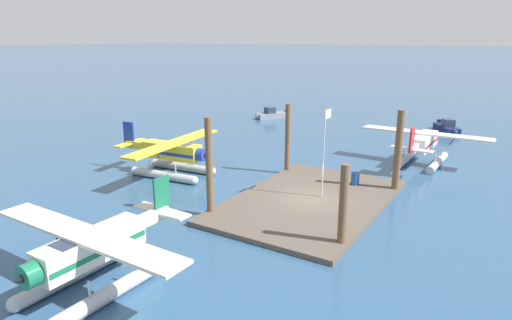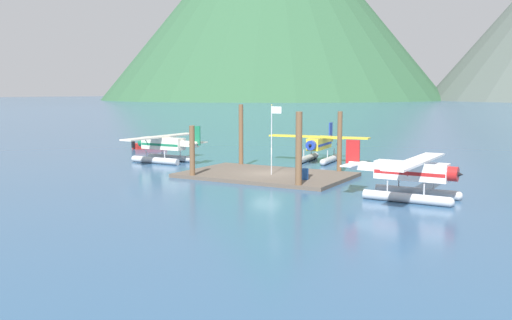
{
  "view_description": "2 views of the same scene",
  "coord_description": "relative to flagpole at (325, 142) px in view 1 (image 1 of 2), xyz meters",
  "views": [
    {
      "loc": [
        -24.33,
        -11.0,
        10.33
      ],
      "look_at": [
        -0.77,
        3.59,
        2.55
      ],
      "focal_mm": 30.72,
      "sensor_mm": 36.0,
      "label": 1
    },
    {
      "loc": [
        22.52,
        -41.64,
        7.21
      ],
      "look_at": [
        -1.1,
        0.21,
        1.34
      ],
      "focal_mm": 39.52,
      "sensor_mm": 36.0,
      "label": 2
    }
  ],
  "objects": [
    {
      "name": "fuel_drum",
      "position": [
        3.38,
        -0.99,
        -3.21
      ],
      "size": [
        0.62,
        0.62,
        0.88
      ],
      "color": "#1E4C99",
      "rests_on": "dock_platform"
    },
    {
      "name": "seaplane_white_stbd_aft",
      "position": [
        12.41,
        -3.69,
        -2.37
      ],
      "size": [
        7.98,
        10.43,
        3.84
      ],
      "color": "#B7BABF",
      "rests_on": "ground"
    },
    {
      "name": "seaplane_yellow_bow_centre",
      "position": [
        -1.0,
        12.1,
        -2.37
      ],
      "size": [
        10.49,
        7.96,
        3.84
      ],
      "color": "#B7BABF",
      "rests_on": "ground"
    },
    {
      "name": "piling_far_right",
      "position": [
        4.04,
        4.76,
        -1.2
      ],
      "size": [
        0.42,
        0.42,
        5.49
      ],
      "primitive_type": "cylinder",
      "color": "brown",
      "rests_on": "ground"
    },
    {
      "name": "ground_plane",
      "position": [
        -0.91,
        0.51,
        -3.95
      ],
      "size": [
        1200.0,
        1200.0,
        0.0
      ],
      "primitive_type": "plane",
      "color": "#2D5175"
    },
    {
      "name": "flagpole",
      "position": [
        0.0,
        0.0,
        0.0
      ],
      "size": [
        0.95,
        0.1,
        5.84
      ],
      "color": "silver",
      "rests_on": "dock_platform"
    },
    {
      "name": "piling_near_left",
      "position": [
        -5.69,
        -3.49,
        -1.74
      ],
      "size": [
        0.44,
        0.44,
        4.41
      ],
      "primitive_type": "cylinder",
      "color": "brown",
      "rests_on": "ground"
    },
    {
      "name": "piling_near_right",
      "position": [
        4.06,
        -3.62,
        -1.08
      ],
      "size": [
        0.49,
        0.49,
        5.74
      ],
      "primitive_type": "cylinder",
      "color": "brown",
      "rests_on": "ground"
    },
    {
      "name": "seaplane_cream_port_fwd",
      "position": [
        -14.81,
        4.03,
        -2.37
      ],
      "size": [
        7.98,
        10.42,
        3.84
      ],
      "color": "#B7BABF",
      "rests_on": "ground"
    },
    {
      "name": "boat_navy_open_se",
      "position": [
        27.39,
        -3.32,
        -3.46
      ],
      "size": [
        4.37,
        3.47,
        1.5
      ],
      "color": "navy",
      "rests_on": "ground"
    },
    {
      "name": "piling_far_left",
      "position": [
        -5.89,
        4.69,
        -0.95
      ],
      "size": [
        0.43,
        0.43,
        5.99
      ],
      "primitive_type": "cylinder",
      "color": "brown",
      "rests_on": "ground"
    },
    {
      "name": "dock_platform",
      "position": [
        -0.91,
        0.51,
        -3.8
      ],
      "size": [
        13.84,
        8.85,
        0.3
      ],
      "primitive_type": "cube",
      "color": "brown",
      "rests_on": "ground"
    },
    {
      "name": "boat_grey_open_east",
      "position": [
        24.51,
        17.99,
        -3.46
      ],
      "size": [
        4.37,
        3.45,
        1.5
      ],
      "color": "gray",
      "rests_on": "ground"
    }
  ]
}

